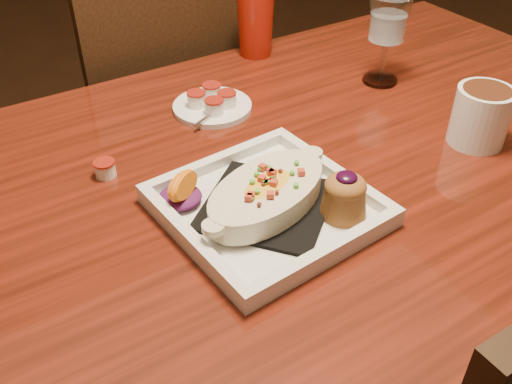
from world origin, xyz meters
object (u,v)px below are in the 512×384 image
coffee_mug (482,113)px  saucer (212,104)px  goblet (388,23)px  plate (273,199)px  table (297,203)px  chair_far (158,122)px  red_tumbler (255,25)px

coffee_mug → saucer: bearing=115.8°
goblet → saucer: bearing=167.3°
plate → saucer: plate is taller
table → plate: plate is taller
chair_far → goblet: (0.31, -0.49, 0.37)m
plate → coffee_mug: 0.42m
saucer → red_tumbler: red_tumbler is taller
chair_far → plate: chair_far is taller
chair_far → red_tumbler: 0.42m
goblet → red_tumbler: 0.30m
saucer → plate: bearing=-103.2°
plate → coffee_mug: coffee_mug is taller
table → chair_far: bearing=90.0°
plate → coffee_mug: bearing=-7.5°
table → chair_far: (-0.00, 0.63, -0.15)m
table → coffee_mug: 0.35m
saucer → chair_far: bearing=83.8°
saucer → red_tumbler: 0.28m
saucer → coffee_mug: bearing=-45.3°
chair_far → saucer: chair_far is taller
coffee_mug → goblet: (0.01, 0.26, 0.07)m
table → goblet: 0.41m
chair_far → goblet: same height
coffee_mug → saucer: coffee_mug is taller
coffee_mug → goblet: goblet is taller
chair_far → saucer: (-0.04, -0.41, 0.26)m
table → plate: 0.20m
table → chair_far: 0.65m
coffee_mug → goblet: bearing=68.0°
table → red_tumbler: (0.16, 0.40, 0.17)m
plate → saucer: (0.08, 0.32, -0.01)m
chair_far → saucer: 0.48m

